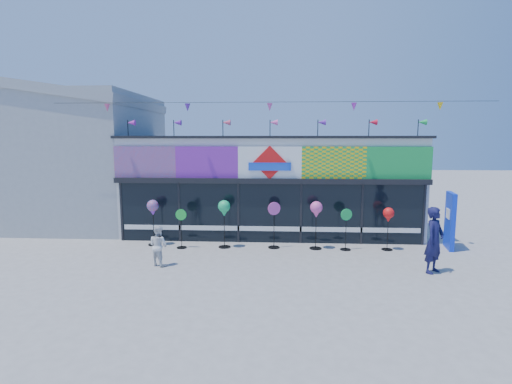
# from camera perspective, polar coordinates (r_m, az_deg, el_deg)

# --- Properties ---
(ground) EXTENTS (80.00, 80.00, 0.00)m
(ground) POSITION_cam_1_polar(r_m,az_deg,el_deg) (12.33, 1.54, -11.28)
(ground) COLOR gray
(ground) RESTS_ON ground
(kite_shop) EXTENTS (16.00, 5.70, 5.31)m
(kite_shop) POSITION_cam_1_polar(r_m,az_deg,el_deg) (17.71, 2.14, 1.33)
(kite_shop) COLOR silver
(kite_shop) RESTS_ON ground
(neighbour_building) EXTENTS (8.18, 7.20, 6.87)m
(neighbour_building) POSITION_cam_1_polar(r_m,az_deg,el_deg) (21.34, -25.81, 4.77)
(neighbour_building) COLOR #9C9FA1
(neighbour_building) RESTS_ON ground
(blue_sign) EXTENTS (0.33, 1.05, 2.07)m
(blue_sign) POSITION_cam_1_polar(r_m,az_deg,el_deg) (16.15, 25.97, -3.69)
(blue_sign) COLOR #0E30D2
(blue_sign) RESTS_ON ground
(spinner_0) EXTENTS (0.44, 0.44, 1.73)m
(spinner_0) POSITION_cam_1_polar(r_m,az_deg,el_deg) (15.43, -14.52, -2.36)
(spinner_0) COLOR black
(spinner_0) RESTS_ON ground
(spinner_1) EXTENTS (0.41, 0.37, 1.45)m
(spinner_1) POSITION_cam_1_polar(r_m,az_deg,el_deg) (14.90, -10.63, -5.02)
(spinner_1) COLOR black
(spinner_1) RESTS_ON ground
(spinner_2) EXTENTS (0.45, 0.45, 1.76)m
(spinner_2) POSITION_cam_1_polar(r_m,az_deg,el_deg) (14.64, -4.57, -2.55)
(spinner_2) COLOR black
(spinner_2) RESTS_ON ground
(spinner_3) EXTENTS (0.46, 0.44, 1.71)m
(spinner_3) POSITION_cam_1_polar(r_m,az_deg,el_deg) (14.65, 2.59, -4.56)
(spinner_3) COLOR black
(spinner_3) RESTS_ON ground
(spinner_4) EXTENTS (0.44, 0.44, 1.76)m
(spinner_4) POSITION_cam_1_polar(r_m,az_deg,el_deg) (14.57, 8.61, -2.69)
(spinner_4) COLOR black
(spinner_4) RESTS_ON ground
(spinner_5) EXTENTS (0.42, 0.39, 1.51)m
(spinner_5) POSITION_cam_1_polar(r_m,az_deg,el_deg) (14.74, 12.73, -5.07)
(spinner_5) COLOR black
(spinner_5) RESTS_ON ground
(spinner_6) EXTENTS (0.39, 0.39, 1.55)m
(spinner_6) POSITION_cam_1_polar(r_m,az_deg,el_deg) (15.06, 18.39, -3.29)
(spinner_6) COLOR black
(spinner_6) RESTS_ON ground
(adult_man) EXTENTS (0.85, 0.85, 1.99)m
(adult_man) POSITION_cam_1_polar(r_m,az_deg,el_deg) (13.09, 24.13, -6.29)
(adult_man) COLOR #14143F
(adult_man) RESTS_ON ground
(child) EXTENTS (0.73, 0.62, 1.30)m
(child) POSITION_cam_1_polar(r_m,az_deg,el_deg) (13.07, -13.77, -7.43)
(child) COLOR silver
(child) RESTS_ON ground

